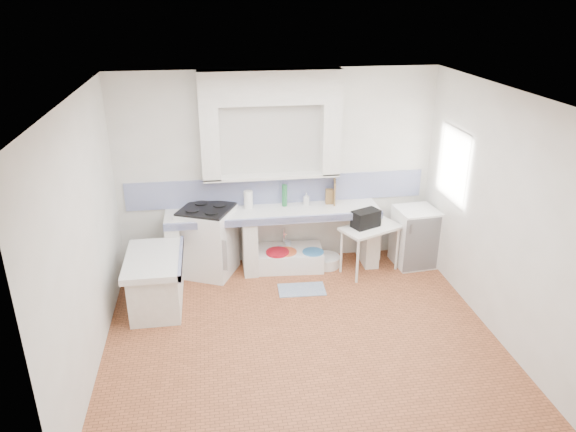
{
  "coord_description": "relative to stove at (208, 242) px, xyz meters",
  "views": [
    {
      "loc": [
        -0.93,
        -5.21,
        3.73
      ],
      "look_at": [
        0.0,
        1.0,
        1.1
      ],
      "focal_mm": 33.5,
      "sensor_mm": 36.0,
      "label": 1
    }
  ],
  "objects": [
    {
      "name": "bucket_orange",
      "position": [
        1.09,
        -0.09,
        -0.33
      ],
      "size": [
        0.35,
        0.35,
        0.29
      ],
      "primitive_type": "cylinder",
      "rotation": [
        0.0,
        0.0,
        0.11
      ],
      "color": "orange",
      "rests_on": "ground"
    },
    {
      "name": "peninsula_top",
      "position": [
        -0.67,
        -0.8,
        0.18
      ],
      "size": [
        0.7,
        1.1,
        0.08
      ],
      "primitive_type": "cube",
      "color": "white",
      "rests_on": "ground"
    },
    {
      "name": "basin_white",
      "position": [
        1.7,
        -0.07,
        -0.4
      ],
      "size": [
        0.45,
        0.45,
        0.15
      ],
      "primitive_type": "cylinder",
      "rotation": [
        0.0,
        0.0,
        -0.13
      ],
      "color": "white",
      "rests_on": "ground"
    },
    {
      "name": "rug",
      "position": [
        1.22,
        -0.7,
        -0.47
      ],
      "size": [
        0.65,
        0.39,
        0.01
      ],
      "primitive_type": "cube",
      "rotation": [
        0.0,
        0.0,
        -0.05
      ],
      "color": "#3D5989",
      "rests_on": "ground"
    },
    {
      "name": "floor",
      "position": [
        1.03,
        -1.7,
        -0.48
      ],
      "size": [
        4.5,
        4.5,
        0.0
      ],
      "primitive_type": "plane",
      "color": "#A05632",
      "rests_on": "ground"
    },
    {
      "name": "water_bottle_b",
      "position": [
        1.16,
        0.15,
        -0.31
      ],
      "size": [
        0.12,
        0.12,
        0.34
      ],
      "primitive_type": "cylinder",
      "rotation": [
        0.0,
        0.0,
        -0.36
      ],
      "color": "silver",
      "rests_on": "ground"
    },
    {
      "name": "fridge",
      "position": [
        2.98,
        -0.17,
        -0.05
      ],
      "size": [
        0.6,
        0.6,
        0.86
      ],
      "primitive_type": "cube",
      "rotation": [
        0.0,
        0.0,
        0.09
      ],
      "color": "white",
      "rests_on": "ground"
    },
    {
      "name": "wall_left",
      "position": [
        -1.22,
        -1.7,
        0.92
      ],
      "size": [
        0.0,
        4.5,
        4.5
      ],
      "primitive_type": "plane",
      "rotation": [
        1.57,
        0.0,
        1.57
      ],
      "color": "white",
      "rests_on": "ground"
    },
    {
      "name": "soap_bottle",
      "position": [
        1.42,
        0.15,
        0.51
      ],
      "size": [
        0.09,
        0.1,
        0.18
      ],
      "primitive_type": "imported",
      "rotation": [
        0.0,
        0.0,
        -0.16
      ],
      "color": "white",
      "rests_on": "counter_slab"
    },
    {
      "name": "counter_slab",
      "position": [
        0.93,
        -0.0,
        0.38
      ],
      "size": [
        3.0,
        0.6,
        0.08
      ],
      "primitive_type": "cube",
      "color": "white",
      "rests_on": "ground"
    },
    {
      "name": "alcove_mass",
      "position": [
        0.93,
        0.17,
        2.1
      ],
      "size": [
        1.9,
        0.25,
        0.45
      ],
      "primitive_type": "cube",
      "color": "white",
      "rests_on": "ground"
    },
    {
      "name": "knife_block",
      "position": [
        1.76,
        0.15,
        0.53
      ],
      "size": [
        0.12,
        0.1,
        0.22
      ],
      "primitive_type": "cube",
      "rotation": [
        0.0,
        0.0,
        -0.1
      ],
      "color": "olive",
      "rests_on": "counter_slab"
    },
    {
      "name": "backsplash",
      "position": [
        1.03,
        0.28,
        0.62
      ],
      "size": [
        4.27,
        0.03,
        0.4
      ],
      "primitive_type": "cube",
      "color": "navy",
      "rests_on": "ground"
    },
    {
      "name": "wall_back",
      "position": [
        1.03,
        0.3,
        0.92
      ],
      "size": [
        4.5,
        0.0,
        4.5
      ],
      "primitive_type": "plane",
      "rotation": [
        1.57,
        0.0,
        0.0
      ],
      "color": "white",
      "rests_on": "ground"
    },
    {
      "name": "stove",
      "position": [
        0.0,
        0.0,
        0.0
      ],
      "size": [
        0.89,
        0.88,
        0.96
      ],
      "primitive_type": "cube",
      "rotation": [
        0.0,
        0.0,
        -0.43
      ],
      "color": "white",
      "rests_on": "ground"
    },
    {
      "name": "wall_front",
      "position": [
        1.03,
        -3.7,
        0.92
      ],
      "size": [
        4.5,
        0.0,
        4.5
      ],
      "primitive_type": "plane",
      "rotation": [
        -1.57,
        0.0,
        0.0
      ],
      "color": "white",
      "rests_on": "ground"
    },
    {
      "name": "counter_pier_left",
      "position": [
        -0.47,
        -0.0,
        -0.07
      ],
      "size": [
        0.2,
        0.55,
        0.82
      ],
      "primitive_type": "cube",
      "color": "white",
      "rests_on": "ground"
    },
    {
      "name": "counter_pier_mid",
      "position": [
        0.58,
        -0.0,
        -0.07
      ],
      "size": [
        0.2,
        0.55,
        0.82
      ],
      "primitive_type": "cube",
      "color": "white",
      "rests_on": "ground"
    },
    {
      "name": "counter_lip",
      "position": [
        0.93,
        -0.28,
        0.38
      ],
      "size": [
        3.0,
        0.04,
        0.1
      ],
      "primitive_type": "cube",
      "color": "navy",
      "rests_on": "ground"
    },
    {
      "name": "sink",
      "position": [
        1.11,
        -0.0,
        -0.35
      ],
      "size": [
        1.08,
        0.64,
        0.25
      ],
      "primitive_type": "cube",
      "rotation": [
        0.0,
        0.0,
        -0.07
      ],
      "color": "white",
      "rests_on": "ground"
    },
    {
      "name": "peninsula_base",
      "position": [
        -0.67,
        -0.8,
        -0.17
      ],
      "size": [
        0.6,
        1.0,
        0.62
      ],
      "primitive_type": "cube",
      "color": "white",
      "rests_on": "ground"
    },
    {
      "name": "window_frame",
      "position": [
        3.46,
        -0.5,
        1.12
      ],
      "size": [
        0.35,
        0.86,
        1.06
      ],
      "primitive_type": "cube",
      "color": "#3A2412",
      "rests_on": "ground"
    },
    {
      "name": "side_table",
      "position": [
        2.27,
        -0.3,
        -0.13
      ],
      "size": [
        0.94,
        0.76,
        0.04
      ],
      "primitive_type": "cube",
      "rotation": [
        0.0,
        0.0,
        0.42
      ],
      "color": "white",
      "rests_on": "ground"
    },
    {
      "name": "counter_pier_right",
      "position": [
        2.33,
        -0.0,
        -0.07
      ],
      "size": [
        0.2,
        0.55,
        0.82
      ],
      "primitive_type": "cube",
      "color": "white",
      "rests_on": "ground"
    },
    {
      "name": "wall_right",
      "position": [
        3.28,
        -1.7,
        0.92
      ],
      "size": [
        0.0,
        4.5,
        4.5
      ],
      "primitive_type": "plane",
      "rotation": [
        1.57,
        0.0,
        -1.57
      ],
      "color": "white",
      "rests_on": "ground"
    },
    {
      "name": "peninsula_lip",
      "position": [
        -0.34,
        -0.8,
        0.18
      ],
      "size": [
        0.04,
        1.1,
        0.1
      ],
      "primitive_type": "cube",
      "color": "navy",
      "rests_on": "ground"
    },
    {
      "name": "water_bottle_a",
      "position": [
        1.03,
        0.11,
        -0.34
      ],
      "size": [
        0.1,
        0.1,
        0.28
      ],
      "primitive_type": "cylinder",
      "rotation": [
        0.0,
        0.0,
        -0.35
      ],
      "color": "silver",
      "rests_on": "ground"
    },
    {
      "name": "green_bottle_b",
      "position": [
        1.11,
        0.15,
        0.58
      ],
      "size": [
        0.08,
        0.08,
        0.31
      ],
      "primitive_type": "cylinder",
      "rotation": [
        0.0,
        0.0,
        -0.12
      ],
      "color": "#22703A",
      "rests_on": "counter_slab"
    },
    {
      "name": "bucket_blue",
      "position": [
        1.48,
        -0.15,
        -0.34
      ],
      "size": [
        0.38,
        0.38,
        0.29
      ],
      "primitive_type": "cylinder",
      "rotation": [
        0.0,
        0.0,
        0.29
      ],
      "color": "teal",
      "rests_on": "ground"
    },
    {
      "name": "ceiling",
      "position": [
        1.03,
        -1.7,
        2.32
      ],
      "size": [
        4.5,
        4.5,
        0.0
      ],
      "primitive_type": "plane",
      "rotation": [
        3.14,
        0.0,
        0.0
      ],
      "color": "white",
      "rests_on": "ground"
    },
    {
      "name": "paper_towel",
      "position": [
        0.59,
        0.15,
        0.55
      ],
      "size": [
        0.13,
        0.13,
        0.25
      ],
      "primitive_type": "cylinder",
      "rotation": [
        0.0,
        0.0,
        -0.03
      ],
      "color": "white",
      "rests_on": "counter_slab"
    },
    {
      "name": "cutting_board",
      "position": [
        1.84,
        0.15,
        0.59
      ],
      "size": [
        0.08,
        0.25,
        0.34
      ],
      "primitive_type": "cube",
      "rotation": [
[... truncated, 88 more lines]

